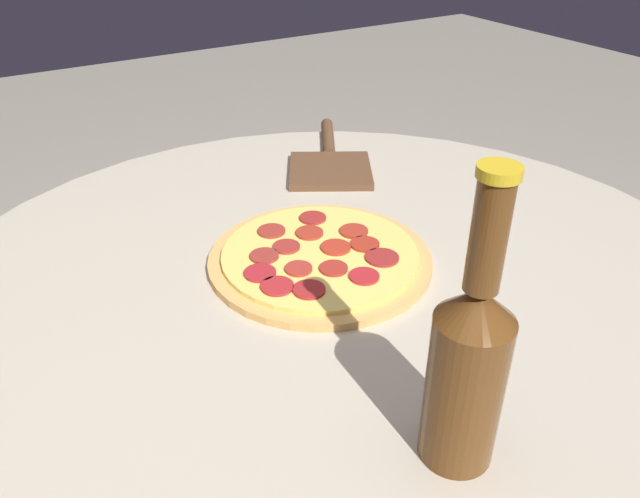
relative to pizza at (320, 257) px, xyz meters
name	(u,v)px	position (x,y,z in m)	size (l,w,h in m)	color
table	(336,403)	(-0.05, 0.01, -0.20)	(1.03, 1.03, 0.73)	#B2A893
pizza	(320,257)	(0.00, 0.00, 0.00)	(0.28, 0.28, 0.02)	tan
beer_bottle	(468,365)	(-0.31, 0.06, 0.09)	(0.06, 0.06, 0.26)	#563314
pizza_paddle	(330,161)	(0.25, -0.17, 0.00)	(0.28, 0.21, 0.02)	brown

